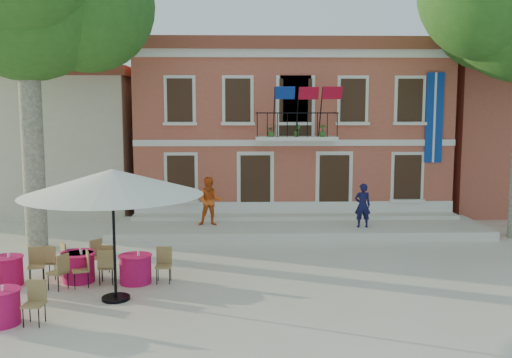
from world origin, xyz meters
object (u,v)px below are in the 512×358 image
(pedestrian_navy, at_px, (363,205))
(cafe_table_3, at_px, (6,269))
(cafe_table_1, at_px, (79,266))
(pedestrian_orange, at_px, (210,201))
(cafe_table_2, at_px, (0,306))
(cafe_table_0, at_px, (78,264))
(cafe_table_4, at_px, (135,268))
(patio_umbrella, at_px, (112,182))

(pedestrian_navy, relative_size, cafe_table_3, 0.90)
(pedestrian_navy, relative_size, cafe_table_1, 0.88)
(pedestrian_orange, bearing_deg, cafe_table_3, -129.92)
(cafe_table_2, distance_m, cafe_table_3, 2.98)
(pedestrian_navy, bearing_deg, cafe_table_0, 29.51)
(pedestrian_orange, bearing_deg, cafe_table_2, -115.17)
(pedestrian_navy, xyz_separation_m, cafe_table_0, (-8.98, -5.25, -0.69))
(cafe_table_0, bearing_deg, cafe_table_1, -69.30)
(cafe_table_4, bearing_deg, pedestrian_orange, 74.82)
(cafe_table_1, height_order, cafe_table_3, same)
(patio_umbrella, bearing_deg, cafe_table_2, -144.23)
(patio_umbrella, height_order, cafe_table_3, patio_umbrella)
(cafe_table_0, height_order, cafe_table_4, same)
(pedestrian_navy, distance_m, cafe_table_2, 12.98)
(pedestrian_navy, bearing_deg, patio_umbrella, 41.92)
(pedestrian_navy, xyz_separation_m, cafe_table_3, (-10.72, -5.75, -0.69))
(pedestrian_navy, distance_m, cafe_table_1, 10.47)
(pedestrian_navy, relative_size, cafe_table_2, 0.84)
(cafe_table_0, height_order, cafe_table_3, same)
(cafe_table_1, height_order, cafe_table_4, same)
(pedestrian_orange, relative_size, cafe_table_4, 0.95)
(patio_umbrella, xyz_separation_m, cafe_table_3, (-3.15, 1.25, -2.48))
(cafe_table_1, bearing_deg, cafe_table_0, 110.70)
(pedestrian_navy, distance_m, cafe_table_3, 12.19)
(pedestrian_navy, height_order, cafe_table_1, pedestrian_navy)
(patio_umbrella, xyz_separation_m, cafe_table_4, (0.24, 1.34, -2.49))
(cafe_table_0, height_order, cafe_table_1, same)
(cafe_table_0, relative_size, cafe_table_2, 0.95)
(cafe_table_0, distance_m, cafe_table_4, 1.70)
(cafe_table_3, bearing_deg, cafe_table_4, 1.44)
(cafe_table_1, bearing_deg, pedestrian_orange, 61.68)
(cafe_table_2, bearing_deg, cafe_table_0, 77.17)
(cafe_table_3, relative_size, cafe_table_4, 0.94)
(cafe_table_3, bearing_deg, patio_umbrella, -21.67)
(cafe_table_1, bearing_deg, cafe_table_2, -105.33)
(patio_umbrella, bearing_deg, cafe_table_4, 79.65)
(patio_umbrella, height_order, pedestrian_navy, patio_umbrella)
(pedestrian_navy, distance_m, cafe_table_0, 10.43)
(patio_umbrella, bearing_deg, pedestrian_navy, 42.73)
(cafe_table_1, relative_size, cafe_table_3, 1.03)
(pedestrian_navy, bearing_deg, cafe_table_1, 30.86)
(cafe_table_2, height_order, cafe_table_3, same)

